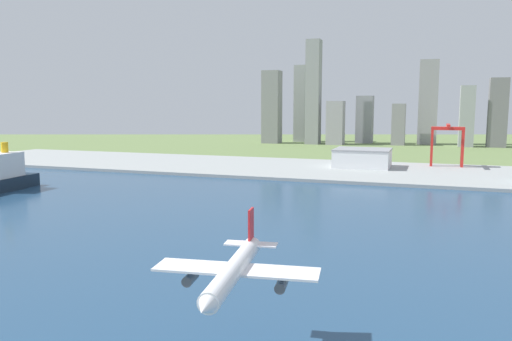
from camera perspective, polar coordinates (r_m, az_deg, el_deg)
ground_plane at (r=248.43m, az=7.04°, el=-5.74°), size 2400.00×2400.00×0.00m
water_bay at (r=192.21m, az=3.08°, el=-9.58°), size 840.00×360.00×0.15m
industrial_pier at (r=433.02m, az=12.53°, el=-0.08°), size 840.00×140.00×2.50m
airplane_landing at (r=105.49m, az=-2.58°, el=-11.42°), size 36.13×42.20×13.50m
port_crane_red at (r=475.86m, az=21.12°, el=3.75°), size 28.16×34.61×38.15m
warehouse_main at (r=450.76m, az=12.12°, el=1.43°), size 48.46×41.96×16.38m
distant_skyline at (r=761.20m, az=12.51°, el=7.02°), size 341.93×80.27×153.16m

